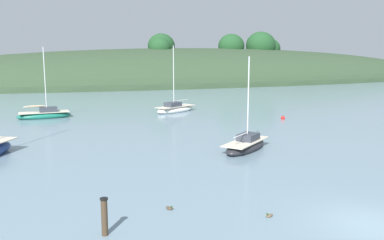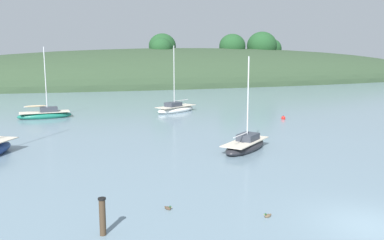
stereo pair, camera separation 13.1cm
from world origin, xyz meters
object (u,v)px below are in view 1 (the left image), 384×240
sailboat_white_near (175,109)px  jetty_piling (104,216)px  mooring_buoy_channel (283,118)px  sailboat_cream_ketch (45,115)px  sailboat_blue_center (246,145)px  duck_lone_right (169,208)px  duck_lead (269,216)px

sailboat_white_near → jetty_piling: sailboat_white_near is taller
mooring_buoy_channel → sailboat_cream_ketch: bearing=157.4°
sailboat_blue_center → duck_lone_right: (-8.51, -8.75, -0.28)m
sailboat_white_near → sailboat_blue_center: sailboat_white_near is taller
sailboat_white_near → sailboat_cream_ketch: 14.60m
duck_lone_right → sailboat_cream_ketch: bearing=99.1°
mooring_buoy_channel → duck_lead: mooring_buoy_channel is taller
sailboat_cream_ketch → sailboat_blue_center: sailboat_cream_ketch is taller
duck_lead → jetty_piling: 6.76m
sailboat_white_near → jetty_piling: 33.06m
sailboat_cream_ketch → duck_lone_right: (4.69, -29.33, -0.30)m
sailboat_cream_ketch → duck_lead: size_ratio=18.42×
sailboat_blue_center → duck_lone_right: sailboat_blue_center is taller
sailboat_blue_center → jetty_piling: size_ratio=4.64×
sailboat_white_near → mooring_buoy_channel: sailboat_white_near is taller
mooring_buoy_channel → jetty_piling: (-21.80, -21.15, 0.62)m
sailboat_white_near → duck_lone_right: 30.50m
sailboat_blue_center → mooring_buoy_channel: sailboat_blue_center is taller
sailboat_white_near → duck_lead: size_ratio=18.95×
sailboat_cream_ketch → sailboat_blue_center: (13.19, -20.58, -0.03)m
mooring_buoy_channel → jetty_piling: bearing=-135.9°
mooring_buoy_channel → duck_lone_right: size_ratio=1.32×
sailboat_cream_ketch → mooring_buoy_channel: 25.40m
sailboat_blue_center → sailboat_cream_ketch: bearing=122.7°
sailboat_cream_ketch → jetty_piling: sailboat_cream_ketch is taller
sailboat_cream_ketch → jetty_piling: bearing=-86.9°
sailboat_cream_ketch → sailboat_white_near: bearing=-1.9°
duck_lead → sailboat_white_near: bearing=78.6°
sailboat_blue_center → mooring_buoy_channel: bearing=46.5°
jetty_piling → sailboat_white_near: bearing=67.0°
mooring_buoy_channel → duck_lead: 26.56m
duck_lone_right → sailboat_blue_center: bearing=45.8°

